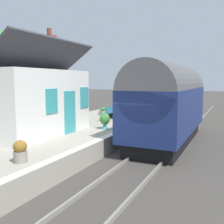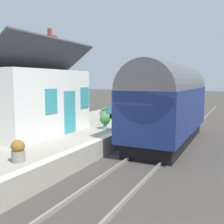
{
  "view_description": "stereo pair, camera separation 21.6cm",
  "coord_description": "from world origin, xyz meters",
  "px_view_note": "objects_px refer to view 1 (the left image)",
  "views": [
    {
      "loc": [
        -11.09,
        -4.18,
        3.41
      ],
      "look_at": [
        0.99,
        1.5,
        1.81
      ],
      "focal_mm": 42.08,
      "sensor_mm": 36.0,
      "label": 1
    },
    {
      "loc": [
        -10.99,
        -4.37,
        3.41
      ],
      "look_at": [
        0.99,
        1.5,
        1.81
      ],
      "focal_mm": 42.08,
      "sensor_mm": 36.0,
      "label": 2
    }
  ],
  "objects_px": {
    "tree_far_left": "(38,69)",
    "train": "(168,103)",
    "planter_edge_far": "(80,113)",
    "planter_corner_building": "(105,120)",
    "planter_edge_near": "(20,151)",
    "station_building": "(30,99)",
    "planter_bench_left": "(103,111)",
    "bench_by_lamp": "(125,109)",
    "tree_mid_background": "(27,62)",
    "bench_near_building": "(109,113)"
  },
  "relations": [
    {
      "from": "train",
      "to": "bench_near_building",
      "type": "height_order",
      "value": "train"
    },
    {
      "from": "planter_corner_building",
      "to": "tree_far_left",
      "type": "relative_size",
      "value": 0.12
    },
    {
      "from": "train",
      "to": "planter_edge_near",
      "type": "distance_m",
      "value": 8.62
    },
    {
      "from": "bench_near_building",
      "to": "planter_corner_building",
      "type": "height_order",
      "value": "bench_near_building"
    },
    {
      "from": "station_building",
      "to": "tree_far_left",
      "type": "xyz_separation_m",
      "value": [
        8.32,
        6.57,
        1.93
      ]
    },
    {
      "from": "bench_by_lamp",
      "to": "planter_corner_building",
      "type": "height_order",
      "value": "bench_by_lamp"
    },
    {
      "from": "station_building",
      "to": "train",
      "type": "bearing_deg",
      "value": -54.52
    },
    {
      "from": "bench_by_lamp",
      "to": "tree_mid_background",
      "type": "distance_m",
      "value": 14.25
    },
    {
      "from": "planter_corner_building",
      "to": "tree_mid_background",
      "type": "relative_size",
      "value": 0.11
    },
    {
      "from": "planter_edge_far",
      "to": "planter_edge_near",
      "type": "bearing_deg",
      "value": -159.67
    },
    {
      "from": "station_building",
      "to": "tree_mid_background",
      "type": "distance_m",
      "value": 16.99
    },
    {
      "from": "planter_edge_far",
      "to": "tree_far_left",
      "type": "height_order",
      "value": "tree_far_left"
    },
    {
      "from": "tree_mid_background",
      "to": "station_building",
      "type": "bearing_deg",
      "value": -137.01
    },
    {
      "from": "station_building",
      "to": "planter_bench_left",
      "type": "height_order",
      "value": "station_building"
    },
    {
      "from": "station_building",
      "to": "tree_far_left",
      "type": "distance_m",
      "value": 10.77
    },
    {
      "from": "planter_edge_near",
      "to": "tree_far_left",
      "type": "height_order",
      "value": "tree_far_left"
    },
    {
      "from": "train",
      "to": "planter_bench_left",
      "type": "bearing_deg",
      "value": 58.3
    },
    {
      "from": "train",
      "to": "tree_far_left",
      "type": "distance_m",
      "value": 13.32
    },
    {
      "from": "bench_by_lamp",
      "to": "planter_edge_far",
      "type": "height_order",
      "value": "bench_by_lamp"
    },
    {
      "from": "planter_corner_building",
      "to": "planter_edge_near",
      "type": "xyz_separation_m",
      "value": [
        -6.38,
        -0.2,
        -0.1
      ]
    },
    {
      "from": "train",
      "to": "station_building",
      "type": "relative_size",
      "value": 1.48
    },
    {
      "from": "planter_bench_left",
      "to": "planter_edge_near",
      "type": "relative_size",
      "value": 1.36
    },
    {
      "from": "train",
      "to": "bench_by_lamp",
      "type": "height_order",
      "value": "train"
    },
    {
      "from": "planter_edge_far",
      "to": "tree_far_left",
      "type": "xyz_separation_m",
      "value": [
        3.33,
        6.37,
        3.16
      ]
    },
    {
      "from": "bench_near_building",
      "to": "tree_mid_background",
      "type": "relative_size",
      "value": 0.18
    },
    {
      "from": "planter_edge_near",
      "to": "tree_far_left",
      "type": "xyz_separation_m",
      "value": [
        12.18,
        9.65,
        3.25
      ]
    },
    {
      "from": "train",
      "to": "tree_far_left",
      "type": "height_order",
      "value": "tree_far_left"
    },
    {
      "from": "bench_by_lamp",
      "to": "tree_mid_background",
      "type": "relative_size",
      "value": 0.19
    },
    {
      "from": "planter_bench_left",
      "to": "planter_corner_building",
      "type": "bearing_deg",
      "value": -152.07
    },
    {
      "from": "bench_near_building",
      "to": "bench_by_lamp",
      "type": "xyz_separation_m",
      "value": [
        2.82,
        -0.05,
        0.0
      ]
    },
    {
      "from": "planter_edge_near",
      "to": "bench_near_building",
      "type": "bearing_deg",
      "value": 8.76
    },
    {
      "from": "train",
      "to": "bench_by_lamp",
      "type": "bearing_deg",
      "value": 45.39
    },
    {
      "from": "bench_near_building",
      "to": "planter_edge_far",
      "type": "relative_size",
      "value": 1.72
    },
    {
      "from": "planter_bench_left",
      "to": "bench_by_lamp",
      "type": "bearing_deg",
      "value": -70.27
    },
    {
      "from": "station_building",
      "to": "planter_bench_left",
      "type": "distance_m",
      "value": 7.95
    },
    {
      "from": "train",
      "to": "bench_by_lamp",
      "type": "xyz_separation_m",
      "value": [
        4.18,
        4.24,
        -0.93
      ]
    },
    {
      "from": "planter_bench_left",
      "to": "tree_far_left",
      "type": "height_order",
      "value": "tree_far_left"
    },
    {
      "from": "planter_bench_left",
      "to": "planter_corner_building",
      "type": "distance_m",
      "value": 6.01
    },
    {
      "from": "bench_by_lamp",
      "to": "planter_edge_near",
      "type": "relative_size",
      "value": 1.87
    },
    {
      "from": "planter_corner_building",
      "to": "planter_edge_far",
      "type": "bearing_deg",
      "value": 51.26
    },
    {
      "from": "planter_corner_building",
      "to": "planter_edge_near",
      "type": "height_order",
      "value": "planter_corner_building"
    },
    {
      "from": "station_building",
      "to": "planter_corner_building",
      "type": "height_order",
      "value": "station_building"
    },
    {
      "from": "tree_far_left",
      "to": "train",
      "type": "bearing_deg",
      "value": -108.2
    },
    {
      "from": "station_building",
      "to": "bench_near_building",
      "type": "height_order",
      "value": "station_building"
    },
    {
      "from": "planter_corner_building",
      "to": "train",
      "type": "bearing_deg",
      "value": -60.72
    },
    {
      "from": "planter_edge_near",
      "to": "tree_mid_background",
      "type": "distance_m",
      "value": 22.08
    },
    {
      "from": "bench_near_building",
      "to": "bench_by_lamp",
      "type": "relative_size",
      "value": 1.0
    },
    {
      "from": "bench_by_lamp",
      "to": "planter_corner_building",
      "type": "distance_m",
      "value": 6.0
    },
    {
      "from": "planter_corner_building",
      "to": "tree_far_left",
      "type": "distance_m",
      "value": 11.53
    },
    {
      "from": "train",
      "to": "planter_edge_near",
      "type": "relative_size",
      "value": 11.5
    }
  ]
}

